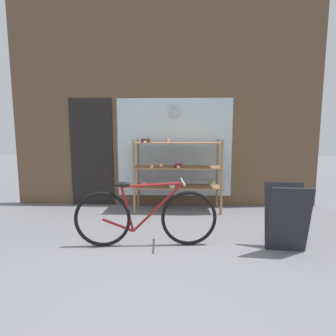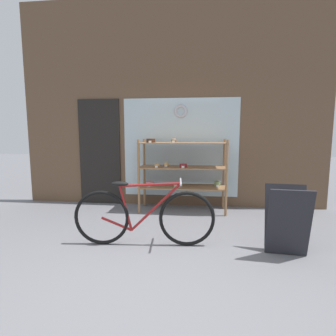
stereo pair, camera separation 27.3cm
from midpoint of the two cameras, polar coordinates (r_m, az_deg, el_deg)
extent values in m
plane|color=slate|center=(2.67, -3.42, -24.66)|extent=(30.00, 30.00, 0.00)
cube|color=brown|center=(5.21, 2.13, 13.67)|extent=(5.95, 0.08, 3.97)
cube|color=silver|center=(5.13, 4.28, 4.40)|extent=(2.23, 0.02, 1.90)
cube|color=black|center=(5.44, -13.24, 3.34)|extent=(0.84, 0.03, 2.10)
torus|color=#B7B7BC|center=(5.12, 4.35, 12.24)|extent=(0.26, 0.06, 0.26)
cylinder|color=#8E6642|center=(4.66, -4.72, -1.94)|extent=(0.04, 0.04, 1.32)
cylinder|color=#8E6642|center=(4.62, 14.28, -2.23)|extent=(0.04, 0.04, 1.32)
cylinder|color=#8E6642|center=(5.14, -3.66, -1.06)|extent=(0.04, 0.04, 1.32)
cylinder|color=#8E6642|center=(5.10, 13.55, -1.32)|extent=(0.04, 0.04, 1.32)
cube|color=#8E6642|center=(4.86, 4.80, -4.09)|extent=(1.58, 0.53, 0.02)
cube|color=#8E6642|center=(4.80, 4.85, 0.15)|extent=(1.58, 0.53, 0.02)
cube|color=#8E6642|center=(4.76, 4.90, 5.43)|extent=(1.58, 0.53, 0.02)
cylinder|color=maroon|center=(4.70, 5.00, 0.51)|extent=(0.13, 0.13, 0.07)
cube|color=white|center=(4.63, 4.98, 0.22)|extent=(0.05, 0.00, 0.04)
cylinder|color=beige|center=(4.76, 3.61, -3.87)|extent=(0.11, 0.11, 0.06)
cube|color=white|center=(4.70, 3.57, -4.14)|extent=(0.05, 0.00, 0.04)
cylinder|color=#7A995B|center=(4.95, 12.26, -3.38)|extent=(0.11, 0.11, 0.09)
cube|color=white|center=(4.89, 12.32, -3.84)|extent=(0.05, 0.00, 0.04)
cylinder|color=#422619|center=(4.76, -2.10, 5.98)|extent=(0.17, 0.17, 0.07)
cube|color=white|center=(4.68, -2.27, 5.74)|extent=(0.05, 0.00, 0.04)
cylinder|color=pink|center=(4.89, -2.41, -3.41)|extent=(0.14, 0.14, 0.08)
cube|color=white|center=(4.82, -2.56, -3.84)|extent=(0.05, 0.00, 0.04)
ellipsoid|color=#AD7F4C|center=(4.70, -0.76, 0.59)|extent=(0.10, 0.09, 0.07)
cube|color=white|center=(4.65, -0.86, 0.28)|extent=(0.05, 0.00, 0.04)
ellipsoid|color=brown|center=(4.83, 2.89, 6.02)|extent=(0.11, 0.09, 0.07)
cube|color=white|center=(4.77, 2.84, 5.77)|extent=(0.05, 0.00, 0.04)
ellipsoid|color=tan|center=(4.82, 1.25, 0.77)|extent=(0.11, 0.09, 0.08)
cube|color=white|center=(4.76, 1.18, 0.44)|extent=(0.05, 0.00, 0.04)
torus|color=black|center=(3.48, -12.04, -10.57)|extent=(0.71, 0.10, 0.71)
torus|color=black|center=(3.38, 6.50, -10.95)|extent=(0.71, 0.10, 0.71)
cylinder|color=maroon|center=(3.33, -0.33, -8.53)|extent=(0.65, 0.08, 0.64)
cylinder|color=maroon|center=(3.27, -1.53, -3.68)|extent=(0.76, 0.09, 0.07)
cylinder|color=maroon|center=(3.38, -6.88, -8.73)|extent=(0.17, 0.04, 0.58)
cylinder|color=maroon|center=(3.46, -8.88, -11.97)|extent=(0.40, 0.06, 0.19)
ellipsoid|color=black|center=(3.31, -8.13, -3.43)|extent=(0.23, 0.11, 0.06)
cylinder|color=#B2B2B7|center=(3.26, 5.18, -3.03)|extent=(0.06, 0.46, 0.02)
cube|color=#232328|center=(3.38, 27.01, -10.71)|extent=(0.48, 0.24, 0.81)
cube|color=#232328|center=(3.55, 26.25, -9.83)|extent=(0.48, 0.24, 0.81)
camera|label=1|loc=(0.14, -87.82, 0.28)|focal=28.00mm
camera|label=2|loc=(0.14, 92.18, -0.28)|focal=28.00mm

